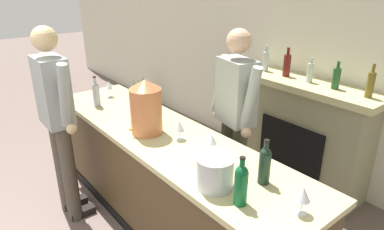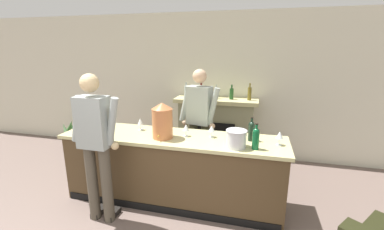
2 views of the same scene
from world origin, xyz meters
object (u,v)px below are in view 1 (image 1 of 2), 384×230
(copper_dispenser, at_px, (146,107))
(wine_glass_front_left, at_px, (143,100))
(wine_bottle_cabernet_heavy, at_px, (241,183))
(wine_bottle_riesling_slim, at_px, (96,93))
(person_bartender, at_px, (235,119))
(fireplace_stone, at_px, (303,133))
(wine_glass_front_right, at_px, (211,140))
(potted_plant_corner, at_px, (139,95))
(ice_bucket_steel, at_px, (215,172))
(person_customer, at_px, (58,119))
(wine_glass_near_bucket, at_px, (303,195))
(wine_bottle_port_short, at_px, (265,164))
(wine_glass_mid_counter, at_px, (109,86))
(wine_glass_by_dispenser, at_px, (179,126))

(copper_dispenser, xyz_separation_m, wine_glass_front_left, (-0.42, 0.23, -0.11))
(wine_bottle_cabernet_heavy, bearing_deg, wine_glass_front_left, 168.43)
(wine_bottle_riesling_slim, bearing_deg, person_bartender, 33.28)
(fireplace_stone, relative_size, wine_bottle_riesling_slim, 4.90)
(person_bartender, bearing_deg, wine_glass_front_left, -146.38)
(wine_glass_front_right, bearing_deg, potted_plant_corner, 158.43)
(person_bartender, height_order, ice_bucket_steel, person_bartender)
(person_customer, distance_m, wine_glass_near_bucket, 2.18)
(wine_bottle_port_short, relative_size, wine_bottle_riesling_slim, 0.98)
(fireplace_stone, xyz_separation_m, wine_glass_front_left, (-0.85, -1.47, 0.48))
(copper_dispenser, bearing_deg, wine_glass_near_bucket, 3.91)
(wine_glass_mid_counter, relative_size, wine_glass_front_right, 1.14)
(ice_bucket_steel, xyz_separation_m, wine_glass_front_right, (-0.34, 0.28, 0.01))
(fireplace_stone, distance_m, wine_bottle_riesling_slim, 2.23)
(ice_bucket_steel, distance_m, wine_glass_mid_counter, 2.02)
(ice_bucket_steel, distance_m, wine_glass_near_bucket, 0.53)
(potted_plant_corner, relative_size, copper_dispenser, 1.23)
(person_customer, bearing_deg, wine_glass_front_right, 29.76)
(potted_plant_corner, relative_size, wine_bottle_riesling_slim, 1.83)
(fireplace_stone, relative_size, wine_glass_mid_counter, 8.69)
(person_bartender, bearing_deg, wine_glass_mid_counter, -158.27)
(fireplace_stone, xyz_separation_m, wine_glass_mid_counter, (-1.48, -1.52, 0.48))
(person_customer, xyz_separation_m, wine_glass_mid_counter, (-0.42, 0.71, 0.07))
(wine_bottle_cabernet_heavy, height_order, wine_glass_front_left, wine_bottle_cabernet_heavy)
(wine_bottle_riesling_slim, bearing_deg, wine_glass_mid_counter, 128.85)
(wine_glass_front_right, bearing_deg, wine_glass_mid_counter, -179.83)
(ice_bucket_steel, distance_m, wine_glass_front_right, 0.44)
(fireplace_stone, xyz_separation_m, wine_glass_by_dispenser, (-0.15, -1.56, 0.47))
(wine_bottle_port_short, bearing_deg, wine_glass_by_dispenser, -177.14)
(person_customer, bearing_deg, wine_glass_mid_counter, 120.61)
(wine_glass_front_right, xyz_separation_m, wine_glass_by_dispenser, (-0.34, -0.05, 0.00))
(potted_plant_corner, xyz_separation_m, person_customer, (2.12, -2.04, 0.78))
(potted_plant_corner, xyz_separation_m, wine_bottle_cabernet_heavy, (3.93, -1.61, 0.86))
(wine_bottle_cabernet_heavy, xyz_separation_m, wine_glass_mid_counter, (-2.23, 0.28, -0.01))
(wine_glass_front_right, bearing_deg, wine_bottle_port_short, -0.43)
(potted_plant_corner, height_order, wine_glass_by_dispenser, wine_glass_by_dispenser)
(person_bartender, bearing_deg, fireplace_stone, 83.77)
(fireplace_stone, relative_size, copper_dispenser, 3.29)
(fireplace_stone, bearing_deg, wine_bottle_port_short, -65.65)
(wine_bottle_cabernet_heavy, distance_m, wine_glass_front_right, 0.63)
(person_bartender, height_order, wine_glass_front_right, person_bartender)
(person_bartender, xyz_separation_m, copper_dispenser, (-0.32, -0.72, 0.19))
(copper_dispenser, bearing_deg, wine_glass_front_left, 151.77)
(ice_bucket_steel, relative_size, wine_glass_mid_counter, 1.40)
(person_customer, relative_size, ice_bucket_steel, 7.37)
(copper_dispenser, xyz_separation_m, ice_bucket_steel, (0.96, -0.10, -0.13))
(copper_dispenser, height_order, wine_bottle_port_short, copper_dispenser)
(wine_bottle_cabernet_heavy, bearing_deg, person_customer, -166.59)
(person_bartender, height_order, wine_bottle_riesling_slim, person_bartender)
(wine_bottle_port_short, distance_m, wine_bottle_riesling_slim, 2.00)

